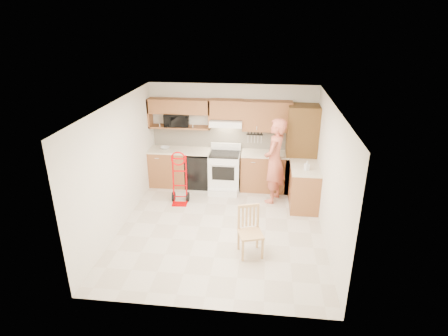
% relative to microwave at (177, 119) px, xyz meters
% --- Properties ---
extents(floor, '(4.00, 4.50, 0.02)m').
position_rel_microwave_xyz_m(floor, '(1.33, -2.08, -1.66)').
color(floor, beige).
rests_on(floor, ground).
extents(ceiling, '(4.00, 4.50, 0.02)m').
position_rel_microwave_xyz_m(ceiling, '(1.33, -2.08, 0.86)').
color(ceiling, white).
rests_on(ceiling, ground).
extents(wall_back, '(4.00, 0.02, 2.50)m').
position_rel_microwave_xyz_m(wall_back, '(1.33, 0.17, -0.40)').
color(wall_back, silver).
rests_on(wall_back, ground).
extents(wall_front, '(4.00, 0.02, 2.50)m').
position_rel_microwave_xyz_m(wall_front, '(1.33, -4.34, -0.40)').
color(wall_front, silver).
rests_on(wall_front, ground).
extents(wall_left, '(0.02, 4.50, 2.50)m').
position_rel_microwave_xyz_m(wall_left, '(-0.68, -2.08, -0.40)').
color(wall_left, silver).
rests_on(wall_left, ground).
extents(wall_right, '(0.02, 4.50, 2.50)m').
position_rel_microwave_xyz_m(wall_right, '(3.34, -2.08, -0.40)').
color(wall_right, silver).
rests_on(wall_right, ground).
extents(backsplash, '(3.92, 0.03, 0.55)m').
position_rel_microwave_xyz_m(backsplash, '(1.33, 0.15, -0.45)').
color(backsplash, beige).
rests_on(backsplash, wall_back).
extents(lower_cab_left, '(0.90, 0.60, 0.90)m').
position_rel_microwave_xyz_m(lower_cab_left, '(-0.22, -0.14, -1.20)').
color(lower_cab_left, brown).
rests_on(lower_cab_left, ground).
extents(dishwasher, '(0.60, 0.60, 0.85)m').
position_rel_microwave_xyz_m(dishwasher, '(0.53, -0.14, -1.23)').
color(dishwasher, black).
rests_on(dishwasher, ground).
extents(lower_cab_right, '(1.14, 0.60, 0.90)m').
position_rel_microwave_xyz_m(lower_cab_right, '(2.16, -0.14, -1.20)').
color(lower_cab_right, brown).
rests_on(lower_cab_right, ground).
extents(countertop_left, '(1.50, 0.63, 0.04)m').
position_rel_microwave_xyz_m(countertop_left, '(0.08, -0.13, -0.73)').
color(countertop_left, beige).
rests_on(countertop_left, lower_cab_left).
extents(countertop_right, '(1.14, 0.63, 0.04)m').
position_rel_microwave_xyz_m(countertop_right, '(2.16, -0.13, -0.73)').
color(countertop_right, beige).
rests_on(countertop_right, lower_cab_right).
extents(cab_return_right, '(0.60, 1.00, 0.90)m').
position_rel_microwave_xyz_m(cab_return_right, '(3.03, -0.94, -1.20)').
color(cab_return_right, brown).
rests_on(cab_return_right, ground).
extents(countertop_return, '(0.63, 1.00, 0.04)m').
position_rel_microwave_xyz_m(countertop_return, '(3.03, -0.94, -0.73)').
color(countertop_return, beige).
rests_on(countertop_return, cab_return_right).
extents(pantry_tall, '(0.70, 0.60, 2.10)m').
position_rel_microwave_xyz_m(pantry_tall, '(2.98, -0.14, -0.60)').
color(pantry_tall, '#563714').
rests_on(pantry_tall, ground).
extents(upper_cab_left, '(1.50, 0.33, 0.34)m').
position_rel_microwave_xyz_m(upper_cab_left, '(0.08, 0.00, 0.33)').
color(upper_cab_left, brown).
rests_on(upper_cab_left, wall_back).
extents(upper_shelf_mw, '(1.50, 0.33, 0.04)m').
position_rel_microwave_xyz_m(upper_shelf_mw, '(0.08, 0.00, -0.18)').
color(upper_shelf_mw, brown).
rests_on(upper_shelf_mw, wall_back).
extents(upper_cab_center, '(0.76, 0.33, 0.44)m').
position_rel_microwave_xyz_m(upper_cab_center, '(1.21, 0.00, 0.29)').
color(upper_cab_center, brown).
rests_on(upper_cab_center, wall_back).
extents(upper_cab_right, '(1.14, 0.33, 0.70)m').
position_rel_microwave_xyz_m(upper_cab_right, '(2.16, 0.00, 0.15)').
color(upper_cab_right, brown).
rests_on(upper_cab_right, wall_back).
extents(range_hood, '(0.76, 0.46, 0.14)m').
position_rel_microwave_xyz_m(range_hood, '(1.21, -0.06, -0.02)').
color(range_hood, white).
rests_on(range_hood, wall_back).
extents(knife_strip, '(0.40, 0.05, 0.29)m').
position_rel_microwave_xyz_m(knife_strip, '(1.88, 0.12, -0.41)').
color(knife_strip, black).
rests_on(knife_strip, backsplash).
extents(microwave, '(0.62, 0.46, 0.32)m').
position_rel_microwave_xyz_m(microwave, '(0.00, 0.00, 0.00)').
color(microwave, black).
rests_on(microwave, upper_shelf_mw).
extents(range, '(0.73, 0.97, 1.08)m').
position_rel_microwave_xyz_m(range, '(1.19, -0.29, -1.11)').
color(range, white).
rests_on(range, ground).
extents(person, '(0.66, 0.82, 1.94)m').
position_rel_microwave_xyz_m(person, '(2.36, -0.74, -0.68)').
color(person, '#BF5E48').
rests_on(person, ground).
extents(hand_truck, '(0.46, 0.43, 1.11)m').
position_rel_microwave_xyz_m(hand_truck, '(0.27, -1.11, -1.09)').
color(hand_truck, '#C40003').
rests_on(hand_truck, ground).
extents(dining_chair, '(0.51, 0.54, 0.90)m').
position_rel_microwave_xyz_m(dining_chair, '(1.95, -2.90, -1.20)').
color(dining_chair, tan).
rests_on(dining_chair, ground).
extents(soap_bottle, '(0.12, 0.12, 0.20)m').
position_rel_microwave_xyz_m(soap_bottle, '(3.03, -1.10, -0.61)').
color(soap_bottle, white).
rests_on(soap_bottle, countertop_return).
extents(bowl, '(0.28, 0.28, 0.05)m').
position_rel_microwave_xyz_m(bowl, '(-0.29, -0.14, -0.68)').
color(bowl, white).
rests_on(bowl, countertop_left).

